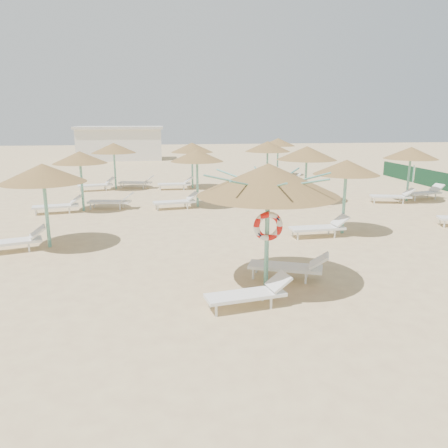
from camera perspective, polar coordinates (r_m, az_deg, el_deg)
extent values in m
plane|color=#DCBF86|center=(10.91, 3.24, -8.12)|extent=(120.00, 120.00, 0.00)
cylinder|color=#66B09E|center=(10.64, 5.62, -1.55)|extent=(0.11, 0.11, 2.53)
cone|color=olive|center=(10.36, 5.80, 5.83)|extent=(3.37, 3.37, 0.76)
cylinder|color=#66B09E|center=(10.40, 5.77, 4.39)|extent=(0.20, 0.20, 0.12)
cylinder|color=#66B09E|center=(10.58, 9.90, 5.62)|extent=(1.52, 0.04, 0.38)
cylinder|color=#66B09E|center=(11.03, 7.90, 6.02)|extent=(1.11, 1.11, 0.38)
cylinder|color=#66B09E|center=(11.12, 4.84, 6.15)|extent=(0.04, 1.52, 0.38)
cylinder|color=#66B09E|center=(10.78, 2.25, 5.96)|extent=(1.11, 1.11, 0.38)
cylinder|color=#66B09E|center=(10.21, 1.55, 5.53)|extent=(1.52, 0.04, 0.38)
cylinder|color=#66B09E|center=(9.72, 3.42, 5.09)|extent=(1.11, 1.11, 0.38)
cylinder|color=#66B09E|center=(9.63, 6.90, 4.94)|extent=(0.04, 1.52, 0.38)
cylinder|color=#66B09E|center=(9.99, 9.61, 5.16)|extent=(1.11, 1.11, 0.38)
torus|color=red|center=(10.48, 5.79, -0.30)|extent=(0.72, 0.15, 0.72)
cylinder|color=white|center=(9.28, -1.02, -11.30)|extent=(0.06, 0.06, 0.26)
cylinder|color=white|center=(9.68, -1.85, -10.20)|extent=(0.06, 0.06, 0.26)
cylinder|color=white|center=(9.68, 6.16, -10.26)|extent=(0.06, 0.06, 0.26)
cylinder|color=white|center=(10.07, 5.06, -9.26)|extent=(0.06, 0.06, 0.26)
cube|color=white|center=(9.63, 2.82, -9.25)|extent=(1.83, 0.87, 0.07)
cube|color=white|center=(9.84, 7.14, -7.45)|extent=(0.54, 0.62, 0.34)
cylinder|color=white|center=(11.32, 3.83, -6.54)|extent=(0.06, 0.06, 0.28)
cylinder|color=white|center=(11.78, 4.26, -5.73)|extent=(0.06, 0.06, 0.28)
cylinder|color=white|center=(11.19, 10.62, -7.01)|extent=(0.06, 0.06, 0.28)
cylinder|color=white|center=(11.65, 10.77, -6.17)|extent=(0.06, 0.06, 0.28)
cube|color=white|center=(11.39, 8.00, -5.57)|extent=(1.97, 1.27, 0.08)
cube|color=white|center=(11.27, 12.29, -4.69)|extent=(0.67, 0.73, 0.36)
cylinder|color=#66B09E|center=(14.89, -22.16, 1.45)|extent=(0.11, 0.11, 2.30)
cone|color=olive|center=(14.70, -22.60, 6.17)|extent=(2.62, 2.62, 0.59)
cylinder|color=#66B09E|center=(14.73, -22.51, 5.25)|extent=(0.20, 0.20, 0.12)
cylinder|color=white|center=(14.81, -24.12, -2.84)|extent=(0.06, 0.06, 0.28)
cylinder|color=white|center=(15.30, -24.18, -2.35)|extent=(0.06, 0.06, 0.28)
cube|color=white|center=(15.01, -26.31, -2.14)|extent=(2.00, 1.16, 0.08)
cube|color=white|center=(14.96, -23.16, -0.92)|extent=(0.64, 0.72, 0.36)
cylinder|color=#66B09E|center=(20.36, -18.07, 4.83)|extent=(0.11, 0.11, 2.30)
cone|color=olive|center=(20.22, -18.32, 8.27)|extent=(2.34, 2.34, 0.53)
cylinder|color=#66B09E|center=(20.24, -18.28, 7.63)|extent=(0.20, 0.20, 0.12)
cylinder|color=white|center=(20.17, -23.37, 1.38)|extent=(0.06, 0.06, 0.28)
cylinder|color=white|center=(20.66, -23.28, 1.66)|extent=(0.06, 0.06, 0.28)
cylinder|color=white|center=(20.10, -19.55, 1.68)|extent=(0.06, 0.06, 0.28)
cylinder|color=white|center=(20.59, -19.55, 1.95)|extent=(0.06, 0.06, 0.28)
cube|color=white|center=(20.33, -21.13, 2.19)|extent=(1.98, 0.97, 0.08)
cube|color=white|center=(20.27, -18.79, 3.05)|extent=(0.59, 0.68, 0.36)
cylinder|color=white|center=(20.69, -17.04, 2.19)|extent=(0.06, 0.06, 0.28)
cylinder|color=white|center=(21.15, -16.59, 2.46)|extent=(0.06, 0.06, 0.28)
cylinder|color=white|center=(20.27, -13.44, 2.19)|extent=(0.06, 0.06, 0.28)
cylinder|color=white|center=(20.74, -13.06, 2.47)|extent=(0.06, 0.06, 0.28)
cube|color=white|center=(20.63, -14.75, 2.82)|extent=(1.98, 0.97, 0.08)
cube|color=white|center=(20.35, -12.50, 3.49)|extent=(0.59, 0.68, 0.36)
cylinder|color=#66B09E|center=(26.15, -14.06, 6.92)|extent=(0.11, 0.11, 2.30)
cone|color=olive|center=(26.04, -14.22, 9.62)|extent=(2.52, 2.52, 0.57)
cylinder|color=#66B09E|center=(26.06, -14.19, 9.10)|extent=(0.20, 0.20, 0.12)
cylinder|color=white|center=(25.70, -18.13, 4.26)|extent=(0.06, 0.06, 0.28)
cylinder|color=white|center=(26.19, -18.24, 4.42)|extent=(0.06, 0.06, 0.28)
cylinder|color=white|center=(25.85, -15.15, 4.51)|extent=(0.06, 0.06, 0.28)
cylinder|color=white|center=(26.34, -15.31, 4.67)|extent=(0.06, 0.06, 0.28)
cube|color=white|center=(26.00, -16.46, 4.88)|extent=(2.00, 1.09, 0.08)
cube|color=white|center=(26.07, -14.63, 5.56)|extent=(0.62, 0.70, 0.36)
cylinder|color=white|center=(26.51, -13.31, 4.84)|extent=(0.06, 0.06, 0.28)
cylinder|color=white|center=(26.98, -12.95, 5.01)|extent=(0.06, 0.06, 0.28)
cylinder|color=white|center=(26.08, -10.51, 4.84)|extent=(0.06, 0.06, 0.28)
cylinder|color=white|center=(26.56, -10.20, 5.01)|extent=(0.06, 0.06, 0.28)
cube|color=white|center=(26.46, -11.51, 5.31)|extent=(2.00, 1.09, 0.08)
cube|color=white|center=(26.17, -9.76, 5.83)|extent=(0.62, 0.70, 0.36)
cylinder|color=#66B09E|center=(20.36, -3.50, 5.48)|extent=(0.11, 0.11, 2.30)
cone|color=olive|center=(20.22, -3.55, 8.94)|extent=(2.43, 2.43, 0.55)
cylinder|color=#66B09E|center=(20.24, -3.54, 8.28)|extent=(0.20, 0.20, 0.12)
cylinder|color=white|center=(19.70, -8.65, 2.09)|extent=(0.06, 0.06, 0.28)
cylinder|color=white|center=(20.19, -8.86, 2.36)|extent=(0.06, 0.06, 0.28)
cylinder|color=white|center=(19.94, -4.81, 2.34)|extent=(0.06, 0.06, 0.28)
cylinder|color=white|center=(20.42, -5.11, 2.60)|extent=(0.06, 0.06, 0.28)
cube|color=white|center=(20.04, -6.51, 2.88)|extent=(1.97, 0.91, 0.08)
cube|color=white|center=(20.17, -4.15, 3.69)|extent=(0.57, 0.67, 0.36)
cylinder|color=#66B09E|center=(25.86, -4.15, 7.22)|extent=(0.11, 0.11, 2.30)
cone|color=olive|center=(25.75, -4.20, 9.94)|extent=(2.45, 2.45, 0.55)
cylinder|color=#66B09E|center=(25.77, -4.19, 9.43)|extent=(0.20, 0.20, 0.12)
cylinder|color=white|center=(25.30, -8.33, 4.66)|extent=(0.06, 0.06, 0.28)
cylinder|color=white|center=(25.79, -8.32, 4.83)|extent=(0.06, 0.06, 0.28)
cylinder|color=white|center=(25.32, -5.26, 4.75)|extent=(0.06, 0.06, 0.28)
cylinder|color=white|center=(25.81, -5.31, 4.92)|extent=(0.06, 0.06, 0.28)
cube|color=white|center=(25.52, -6.53, 5.20)|extent=(1.91, 0.64, 0.08)
cube|color=white|center=(25.51, -4.63, 5.79)|extent=(0.49, 0.60, 0.36)
cylinder|color=#66B09E|center=(16.11, 15.42, 2.83)|extent=(0.11, 0.11, 2.30)
cone|color=olive|center=(15.93, 15.70, 7.17)|extent=(2.30, 2.30, 0.52)
cylinder|color=#66B09E|center=(15.96, 15.64, 6.36)|extent=(0.20, 0.20, 0.12)
cylinder|color=white|center=(15.04, 9.60, -1.57)|extent=(0.06, 0.06, 0.28)
cylinder|color=white|center=(15.49, 8.95, -1.09)|extent=(0.06, 0.06, 0.28)
cylinder|color=white|center=(15.56, 14.26, -1.29)|extent=(0.06, 0.06, 0.28)
cylinder|color=white|center=(16.00, 13.50, -0.84)|extent=(0.06, 0.06, 0.28)
cube|color=white|center=(15.51, 12.07, -0.53)|extent=(1.93, 0.72, 0.08)
cube|color=white|center=(15.81, 14.95, 0.47)|extent=(0.52, 0.63, 0.36)
cylinder|color=#66B09E|center=(21.90, 10.63, 5.85)|extent=(0.11, 0.11, 2.30)
cone|color=olive|center=(21.77, 10.77, 9.10)|extent=(2.90, 2.90, 0.65)
cylinder|color=#66B09E|center=(21.79, 10.74, 8.45)|extent=(0.20, 0.20, 0.12)
cylinder|color=white|center=(21.07, 5.92, 2.92)|extent=(0.06, 0.06, 0.28)
cylinder|color=white|center=(21.56, 5.88, 3.17)|extent=(0.06, 0.06, 0.28)
cylinder|color=white|center=(21.15, 9.58, 2.85)|extent=(0.06, 0.06, 0.28)
cylinder|color=white|center=(21.64, 9.46, 3.10)|extent=(0.06, 0.06, 0.28)
cube|color=white|center=(21.32, 8.06, 3.48)|extent=(1.99, 1.01, 0.08)
cube|color=white|center=(21.36, 10.36, 4.06)|extent=(0.60, 0.69, 0.36)
cylinder|color=#66B09E|center=(26.79, 5.66, 7.41)|extent=(0.11, 0.11, 2.30)
cone|color=olive|center=(26.68, 5.72, 10.06)|extent=(2.71, 2.71, 0.61)
cylinder|color=#66B09E|center=(26.70, 5.71, 9.54)|extent=(0.20, 0.20, 0.12)
cylinder|color=white|center=(25.69, 2.18, 4.93)|extent=(0.06, 0.06, 0.28)
cylinder|color=white|center=(26.13, 1.67, 5.08)|extent=(0.06, 0.06, 0.28)
cylinder|color=white|center=(26.35, 4.79, 5.11)|extent=(0.06, 0.06, 0.28)
cylinder|color=white|center=(26.77, 4.25, 5.26)|extent=(0.06, 0.06, 0.28)
cube|color=white|center=(26.26, 3.48, 5.50)|extent=(2.00, 1.17, 0.08)
cube|color=white|center=(26.65, 5.09, 6.11)|extent=(0.64, 0.72, 0.36)
cylinder|color=white|center=(27.27, 6.00, 5.37)|extent=(0.06, 0.06, 0.28)
cylinder|color=white|center=(27.76, 6.06, 5.52)|extent=(0.06, 0.06, 0.28)
cylinder|color=white|center=(27.22, 8.84, 5.27)|extent=(0.06, 0.06, 0.28)
cylinder|color=white|center=(27.72, 8.86, 5.42)|extent=(0.06, 0.06, 0.28)
cube|color=white|center=(27.46, 7.71, 5.76)|extent=(2.00, 1.17, 0.08)
cube|color=white|center=(27.41, 9.51, 6.19)|extent=(0.64, 0.72, 0.36)
cylinder|color=white|center=(18.50, 26.84, -0.01)|extent=(0.06, 0.06, 0.28)
cylinder|color=white|center=(18.96, 26.38, 0.35)|extent=(0.06, 0.06, 0.28)
cylinder|color=#66B09E|center=(23.59, 22.96, 5.55)|extent=(0.11, 0.11, 2.30)
cone|color=olive|center=(23.47, 23.24, 8.54)|extent=(2.58, 2.58, 0.58)
cylinder|color=#66B09E|center=(23.49, 23.18, 7.96)|extent=(0.20, 0.20, 0.12)
cylinder|color=white|center=(22.40, 19.06, 2.89)|extent=(0.06, 0.06, 0.28)
cylinder|color=white|center=(22.88, 18.77, 3.12)|extent=(0.06, 0.06, 0.28)
cylinder|color=white|center=(22.77, 22.36, 2.77)|extent=(0.06, 0.06, 0.28)
cylinder|color=white|center=(23.24, 22.00, 3.01)|extent=(0.06, 0.06, 0.28)
cube|color=white|center=(22.82, 20.90, 3.38)|extent=(1.99, 1.04, 0.08)
cube|color=white|center=(23.03, 22.99, 3.89)|extent=(0.61, 0.69, 0.36)
cylinder|color=white|center=(23.83, 23.67, 3.09)|extent=(0.06, 0.06, 0.28)
cylinder|color=white|center=(24.18, 22.84, 3.31)|extent=(0.06, 0.06, 0.28)
cylinder|color=white|center=(24.79, 25.89, 3.24)|extent=(0.06, 0.06, 0.28)
cylinder|color=white|center=(25.13, 25.07, 3.45)|extent=(0.06, 0.06, 0.28)
cube|color=white|center=(24.53, 24.63, 3.70)|extent=(1.99, 1.04, 0.08)
cube|color=white|center=(25.11, 26.05, 4.31)|extent=(0.61, 0.69, 0.36)
cylinder|color=#66B09E|center=(31.89, 7.02, 8.37)|extent=(0.11, 0.11, 2.30)
cone|color=olive|center=(31.81, 7.08, 10.58)|extent=(2.42, 2.42, 0.54)
cylinder|color=#66B09E|center=(31.82, 7.07, 10.16)|extent=(0.20, 0.20, 0.12)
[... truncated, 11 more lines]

